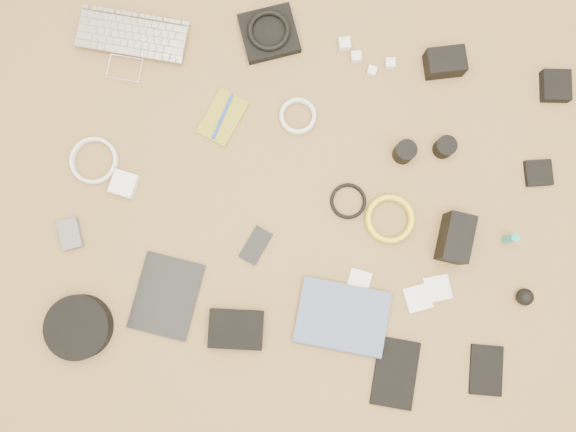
# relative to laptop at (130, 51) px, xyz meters

# --- Properties ---
(laptop) EXTENTS (0.33, 0.24, 0.03)m
(laptop) POSITION_rel_laptop_xyz_m (0.00, 0.00, 0.00)
(laptop) COLOR silver
(laptop) RESTS_ON ground
(headphone_pouch) EXTENTS (0.21, 0.20, 0.03)m
(headphone_pouch) POSITION_rel_laptop_xyz_m (0.41, 0.11, 0.00)
(headphone_pouch) COLOR black
(headphone_pouch) RESTS_ON ground
(headphones) EXTENTS (0.16, 0.16, 0.02)m
(headphones) POSITION_rel_laptop_xyz_m (0.41, 0.11, 0.02)
(headphones) COLOR black
(headphones) RESTS_ON headphone_pouch
(charger_a) EXTENTS (0.04, 0.04, 0.03)m
(charger_a) POSITION_rel_laptop_xyz_m (0.67, 0.08, 0.00)
(charger_a) COLOR silver
(charger_a) RESTS_ON ground
(charger_b) EXTENTS (0.04, 0.04, 0.03)m
(charger_b) POSITION_rel_laptop_xyz_m (0.63, 0.11, 0.00)
(charger_b) COLOR silver
(charger_b) RESTS_ON ground
(charger_c) EXTENTS (0.03, 0.03, 0.03)m
(charger_c) POSITION_rel_laptop_xyz_m (0.78, 0.07, 0.00)
(charger_c) COLOR silver
(charger_c) RESTS_ON ground
(charger_d) EXTENTS (0.03, 0.03, 0.02)m
(charger_d) POSITION_rel_laptop_xyz_m (0.73, 0.04, -0.00)
(charger_d) COLOR silver
(charger_d) RESTS_ON ground
(dslr_camera) EXTENTS (0.13, 0.10, 0.06)m
(dslr_camera) POSITION_rel_laptop_xyz_m (0.94, 0.09, 0.02)
(dslr_camera) COLOR black
(dslr_camera) RESTS_ON ground
(lens_pouch) EXTENTS (0.09, 0.10, 0.03)m
(lens_pouch) POSITION_rel_laptop_xyz_m (1.27, 0.07, 0.00)
(lens_pouch) COLOR black
(lens_pouch) RESTS_ON ground
(notebook_olive) EXTENTS (0.15, 0.18, 0.01)m
(notebook_olive) POSITION_rel_laptop_xyz_m (0.31, -0.16, -0.01)
(notebook_olive) COLOR olive
(notebook_olive) RESTS_ON ground
(pen_blue) EXTENTS (0.04, 0.14, 0.01)m
(pen_blue) POSITION_rel_laptop_xyz_m (0.31, -0.16, -0.00)
(pen_blue) COLOR #1536AD
(pen_blue) RESTS_ON notebook_olive
(cable_white_a) EXTENTS (0.13, 0.13, 0.01)m
(cable_white_a) POSITION_rel_laptop_xyz_m (0.53, -0.13, -0.01)
(cable_white_a) COLOR silver
(cable_white_a) RESTS_ON ground
(lens_a) EXTENTS (0.06, 0.06, 0.07)m
(lens_a) POSITION_rel_laptop_xyz_m (0.85, -0.19, 0.02)
(lens_a) COLOR black
(lens_a) RESTS_ON ground
(lens_b) EXTENTS (0.07, 0.07, 0.05)m
(lens_b) POSITION_rel_laptop_xyz_m (0.96, -0.16, 0.01)
(lens_b) COLOR black
(lens_b) RESTS_ON ground
(card_reader) EXTENTS (0.09, 0.09, 0.02)m
(card_reader) POSITION_rel_laptop_xyz_m (1.25, -0.19, -0.00)
(card_reader) COLOR black
(card_reader) RESTS_ON ground
(power_brick) EXTENTS (0.08, 0.08, 0.03)m
(power_brick) POSITION_rel_laptop_xyz_m (0.06, -0.40, 0.00)
(power_brick) COLOR silver
(power_brick) RESTS_ON ground
(cable_white_b) EXTENTS (0.17, 0.17, 0.01)m
(cable_white_b) POSITION_rel_laptop_xyz_m (-0.05, -0.35, -0.01)
(cable_white_b) COLOR silver
(cable_white_b) RESTS_ON ground
(cable_black) EXTENTS (0.13, 0.13, 0.01)m
(cable_black) POSITION_rel_laptop_xyz_m (0.71, -0.36, -0.01)
(cable_black) COLOR black
(cable_black) RESTS_ON ground
(cable_yellow) EXTENTS (0.14, 0.14, 0.02)m
(cable_yellow) POSITION_rel_laptop_xyz_m (0.83, -0.39, -0.00)
(cable_yellow) COLOR yellow
(cable_yellow) RESTS_ON ground
(flash) EXTENTS (0.09, 0.14, 0.10)m
(flash) POSITION_rel_laptop_xyz_m (1.02, -0.42, 0.04)
(flash) COLOR black
(flash) RESTS_ON ground
(lens_cleaner) EXTENTS (0.03, 0.03, 0.08)m
(lens_cleaner) POSITION_rel_laptop_xyz_m (1.18, -0.40, 0.03)
(lens_cleaner) COLOR teal
(lens_cleaner) RESTS_ON ground
(battery_charger) EXTENTS (0.09, 0.10, 0.02)m
(battery_charger) POSITION_rel_laptop_xyz_m (-0.07, -0.57, -0.00)
(battery_charger) COLOR #57575C
(battery_charger) RESTS_ON ground
(tablet) EXTENTS (0.20, 0.24, 0.01)m
(tablet) POSITION_rel_laptop_xyz_m (0.23, -0.70, -0.01)
(tablet) COLOR black
(tablet) RESTS_ON ground
(phone) EXTENTS (0.09, 0.12, 0.01)m
(phone) POSITION_rel_laptop_xyz_m (0.46, -0.52, -0.01)
(phone) COLOR black
(phone) RESTS_ON ground
(filter_case_left) EXTENTS (0.07, 0.07, 0.01)m
(filter_case_left) POSITION_rel_laptop_xyz_m (0.77, -0.58, -0.01)
(filter_case_left) COLOR silver
(filter_case_left) RESTS_ON ground
(filter_case_mid) EXTENTS (0.09, 0.09, 0.01)m
(filter_case_mid) POSITION_rel_laptop_xyz_m (0.94, -0.61, -0.01)
(filter_case_mid) COLOR silver
(filter_case_mid) RESTS_ON ground
(filter_case_right) EXTENTS (0.09, 0.09, 0.01)m
(filter_case_right) POSITION_rel_laptop_xyz_m (1.00, -0.57, -0.01)
(filter_case_right) COLOR silver
(filter_case_right) RESTS_ON ground
(air_blower) EXTENTS (0.06, 0.06, 0.05)m
(air_blower) POSITION_rel_laptop_xyz_m (1.24, -0.56, 0.01)
(air_blower) COLOR black
(air_blower) RESTS_ON ground
(headphone_case) EXTENTS (0.20, 0.20, 0.05)m
(headphone_case) POSITION_rel_laptop_xyz_m (0.00, -0.82, 0.01)
(headphone_case) COLOR black
(headphone_case) RESTS_ON ground
(drive_case) EXTENTS (0.16, 0.12, 0.04)m
(drive_case) POSITION_rel_laptop_xyz_m (0.44, -0.77, 0.01)
(drive_case) COLOR black
(drive_case) RESTS_ON ground
(paperback) EXTENTS (0.26, 0.20, 0.03)m
(paperback) POSITION_rel_laptop_xyz_m (0.73, -0.78, -0.00)
(paperback) COLOR #445473
(paperback) RESTS_ON ground
(notebook_black_a) EXTENTS (0.12, 0.19, 0.01)m
(notebook_black_a) POSITION_rel_laptop_xyz_m (0.91, -0.82, -0.01)
(notebook_black_a) COLOR black
(notebook_black_a) RESTS_ON ground
(notebook_black_b) EXTENTS (0.10, 0.14, 0.01)m
(notebook_black_b) POSITION_rel_laptop_xyz_m (1.16, -0.78, -0.01)
(notebook_black_b) COLOR black
(notebook_black_b) RESTS_ON ground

